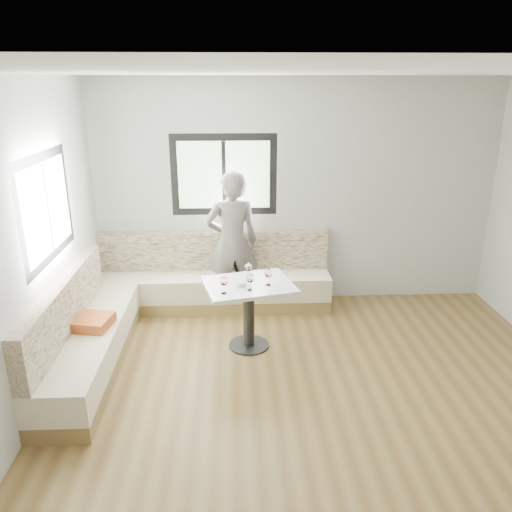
{
  "coord_description": "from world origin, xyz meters",
  "views": [
    {
      "loc": [
        -0.79,
        -3.6,
        2.75
      ],
      "look_at": [
        -0.56,
        1.32,
        1.01
      ],
      "focal_mm": 35.0,
      "sensor_mm": 36.0,
      "label": 1
    }
  ],
  "objects": [
    {
      "name": "banquette",
      "position": [
        -1.59,
        1.63,
        0.33
      ],
      "size": [
        2.9,
        2.8,
        0.95
      ],
      "color": "olive",
      "rests_on": "ground"
    },
    {
      "name": "wine_glass_a",
      "position": [
        -0.9,
        0.97,
        0.86
      ],
      "size": [
        0.08,
        0.08,
        0.18
      ],
      "color": "white",
      "rests_on": "table"
    },
    {
      "name": "room",
      "position": [
        -0.08,
        0.08,
        1.41
      ],
      "size": [
        5.01,
        5.01,
        2.81
      ],
      "color": "brown",
      "rests_on": "ground"
    },
    {
      "name": "wine_glass_d",
      "position": [
        -0.64,
        1.35,
        0.86
      ],
      "size": [
        0.08,
        0.08,
        0.18
      ],
      "color": "white",
      "rests_on": "table"
    },
    {
      "name": "wine_glass_b",
      "position": [
        -0.63,
        1.04,
        0.86
      ],
      "size": [
        0.08,
        0.08,
        0.18
      ],
      "color": "white",
      "rests_on": "table"
    },
    {
      "name": "wine_glass_c",
      "position": [
        -0.44,
        1.16,
        0.86
      ],
      "size": [
        0.08,
        0.08,
        0.18
      ],
      "color": "white",
      "rests_on": "table"
    },
    {
      "name": "person",
      "position": [
        -0.81,
        2.17,
        0.88
      ],
      "size": [
        0.7,
        0.52,
        1.76
      ],
      "primitive_type": "imported",
      "rotation": [
        0.0,
        0.0,
        3.3
      ],
      "color": "#5F5957",
      "rests_on": "ground"
    },
    {
      "name": "olive_ramekin",
      "position": [
        -0.73,
        1.16,
        0.76
      ],
      "size": [
        0.11,
        0.11,
        0.04
      ],
      "color": "white",
      "rests_on": "table"
    },
    {
      "name": "table",
      "position": [
        -0.64,
        1.22,
        0.55
      ],
      "size": [
        1.04,
        0.89,
        0.74
      ],
      "rotation": [
        0.0,
        0.0,
        0.24
      ],
      "color": "black",
      "rests_on": "ground"
    }
  ]
}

